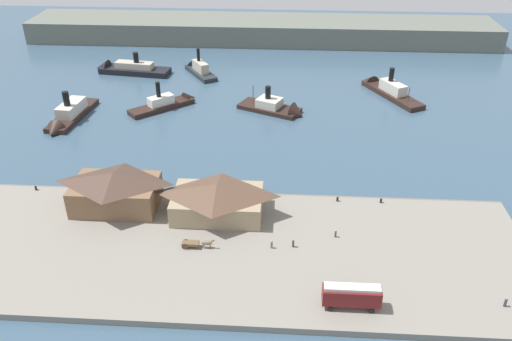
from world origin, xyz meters
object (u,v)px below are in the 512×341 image
(ferry_mid_harbor, at_px, (198,69))
(ferry_moored_west, at_px, (126,69))
(pedestrian_at_waters_edge, at_px, (333,287))
(mooring_post_center_east, at_px, (381,201))
(ferry_shed_customs_shed, at_px, (115,190))
(ferry_moored_east, at_px, (279,109))
(pedestrian_by_tram, at_px, (505,302))
(mooring_post_east, at_px, (36,188))
(street_tram, at_px, (352,295))
(pedestrian_near_west_shed, at_px, (272,245))
(ferry_approaching_east, at_px, (386,89))
(ferry_near_quay, at_px, (169,103))
(pedestrian_walking_west, at_px, (336,234))
(pedestrian_standing_center, at_px, (293,243))
(ferry_approaching_west, at_px, (68,116))
(horse_cart, at_px, (197,243))
(mooring_post_west, at_px, (337,199))
(ferry_shed_west_terminal, at_px, (217,199))

(ferry_mid_harbor, distance_m, ferry_moored_west, 24.20)
(pedestrian_at_waters_edge, bearing_deg, mooring_post_center_east, 66.54)
(ferry_shed_customs_shed, relative_size, ferry_moored_east, 0.84)
(pedestrian_by_tram, bearing_deg, mooring_post_east, 162.07)
(street_tram, bearing_deg, pedestrian_by_tram, 3.81)
(pedestrian_near_west_shed, distance_m, ferry_approaching_east, 84.24)
(mooring_post_center_east, relative_size, ferry_near_quay, 0.05)
(mooring_post_center_east, bearing_deg, mooring_post_east, 179.81)
(pedestrian_walking_west, bearing_deg, pedestrian_standing_center, -156.35)
(ferry_near_quay, bearing_deg, ferry_approaching_east, 12.69)
(mooring_post_center_east, relative_size, ferry_approaching_west, 0.04)
(ferry_shed_customs_shed, relative_size, ferry_approaching_east, 0.66)
(pedestrian_near_west_shed, height_order, mooring_post_east, pedestrian_near_west_shed)
(ferry_moored_east, xyz_separation_m, ferry_moored_west, (-51.61, 29.12, 0.22))
(pedestrian_near_west_shed, bearing_deg, horse_cart, -176.99)
(mooring_post_east, relative_size, ferry_moored_east, 0.05)
(pedestrian_by_tram, bearing_deg, pedestrian_walking_west, 147.54)
(mooring_post_west, relative_size, ferry_mid_harbor, 0.05)
(pedestrian_standing_center, relative_size, ferry_approaching_west, 0.07)
(ferry_shed_customs_shed, xyz_separation_m, ferry_shed_west_terminal, (20.34, -1.27, -0.48))
(pedestrian_walking_west, distance_m, ferry_approaching_west, 83.78)
(ferry_shed_customs_shed, height_order, ferry_moored_west, ferry_shed_customs_shed)
(pedestrian_near_west_shed, relative_size, ferry_moored_east, 0.08)
(pedestrian_walking_west, bearing_deg, mooring_post_center_east, 50.16)
(ferry_moored_east, bearing_deg, ferry_mid_harbor, 132.35)
(ferry_shed_west_terminal, relative_size, mooring_post_west, 19.50)
(ferry_shed_west_terminal, xyz_separation_m, street_tram, (23.60, -23.56, -0.99))
(pedestrian_near_west_shed, xyz_separation_m, ferry_approaching_west, (-57.02, 52.04, -0.40))
(horse_cart, height_order, pedestrian_near_west_shed, horse_cart)
(ferry_shed_west_terminal, relative_size, pedestrian_standing_center, 10.69)
(ferry_mid_harbor, xyz_separation_m, ferry_approaching_west, (-29.23, -39.75, 0.09))
(pedestrian_by_tram, bearing_deg, ferry_shed_west_terminal, 155.17)
(ferry_shed_customs_shed, distance_m, horse_cart, 21.72)
(pedestrian_at_waters_edge, bearing_deg, ferry_near_quay, 119.67)
(pedestrian_walking_west, distance_m, pedestrian_standing_center, 8.46)
(pedestrian_near_west_shed, distance_m, ferry_approaching_west, 77.20)
(pedestrian_by_tram, xyz_separation_m, mooring_post_west, (-23.82, 27.84, -0.31))
(pedestrian_by_tram, relative_size, ferry_mid_harbor, 0.10)
(ferry_shed_customs_shed, bearing_deg, ferry_approaching_west, 122.32)
(pedestrian_walking_west, height_order, ferry_moored_east, ferry_moored_east)
(pedestrian_by_tram, relative_size, ferry_near_quay, 0.09)
(ferry_approaching_west, distance_m, ferry_moored_east, 57.48)
(pedestrian_near_west_shed, distance_m, pedestrian_at_waters_edge, 14.41)
(mooring_post_east, bearing_deg, pedestrian_by_tram, -17.93)
(pedestrian_by_tram, height_order, ferry_approaching_west, ferry_approaching_west)
(pedestrian_by_tram, distance_m, ferry_near_quay, 102.03)
(street_tram, xyz_separation_m, pedestrian_by_tram, (23.88, 1.59, -1.66))
(pedestrian_near_west_shed, relative_size, ferry_mid_harbor, 0.09)
(ferry_mid_harbor, height_order, ferry_approaching_west, ferry_mid_harbor)
(ferry_mid_harbor, bearing_deg, horse_cart, -81.12)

